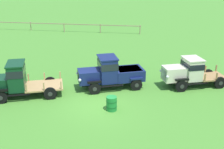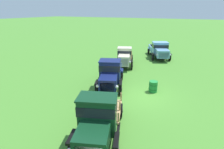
% 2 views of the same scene
% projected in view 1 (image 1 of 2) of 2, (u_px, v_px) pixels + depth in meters
% --- Properties ---
extents(ground_plane, '(240.00, 240.00, 0.00)m').
position_uv_depth(ground_plane, '(97.00, 105.00, 17.00)').
color(ground_plane, '#47842D').
extents(paddock_fence, '(19.51, 0.51, 1.12)m').
position_uv_depth(paddock_fence, '(65.00, 25.00, 36.19)').
color(paddock_fence, '#997F60').
rests_on(paddock_fence, ground).
extents(vintage_truck_second_in_line, '(5.01, 3.29, 2.26)m').
position_uv_depth(vintage_truck_second_in_line, '(16.00, 80.00, 17.78)').
color(vintage_truck_second_in_line, black).
rests_on(vintage_truck_second_in_line, ground).
extents(vintage_truck_midrow_center, '(4.77, 3.16, 2.24)m').
position_uv_depth(vintage_truck_midrow_center, '(111.00, 72.00, 19.11)').
color(vintage_truck_midrow_center, black).
rests_on(vintage_truck_midrow_center, ground).
extents(vintage_truck_far_side, '(4.77, 2.97, 2.05)m').
position_uv_depth(vintage_truck_far_side, '(188.00, 72.00, 19.33)').
color(vintage_truck_far_side, black).
rests_on(vintage_truck_far_side, ground).
extents(oil_drum_beside_row, '(0.64, 0.64, 0.85)m').
position_uv_depth(oil_drum_beside_row, '(112.00, 103.00, 16.25)').
color(oil_drum_beside_row, '#1E7F33').
rests_on(oil_drum_beside_row, ground).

